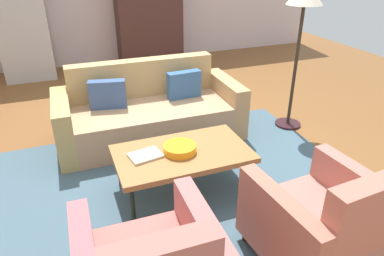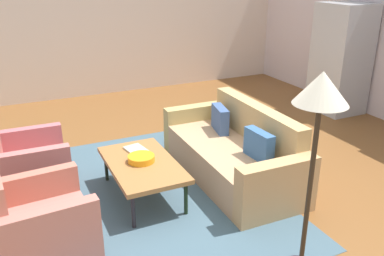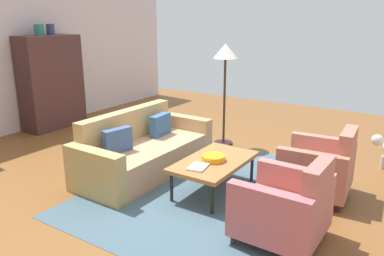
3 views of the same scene
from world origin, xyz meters
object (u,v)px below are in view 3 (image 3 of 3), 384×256
Objects in this scene: fruit_bowl at (213,158)px; book_stack at (198,167)px; vase_tall at (39,30)px; floor_lamp at (225,60)px; coffee_table at (214,163)px; couch at (142,152)px; armchair_left at (288,209)px; cabinet at (51,82)px; vase_round at (50,29)px; armchair_right at (322,169)px.

book_stack is (-0.30, 0.03, -0.02)m from fruit_bowl.
fruit_bowl is 0.97× the size of book_stack.
floor_lamp is at bearing -72.70° from vase_tall.
fruit_bowl is at bearing -6.52° from book_stack.
coffee_table is at bearing -99.21° from vase_tall.
couch is 2.43m from armchair_left.
vase_tall is (0.67, 4.16, 1.52)m from coffee_table.
cabinet is at bearing 76.09° from armchair_left.
vase_round is 3.48m from floor_lamp.
cabinet is at bearing 78.80° from coffee_table.
cabinet is (0.82, 2.98, 0.61)m from couch.
cabinet reaches higher than floor_lamp.
vase_round is (0.92, 2.97, 1.61)m from couch.
armchair_left is at bearing -139.76° from floor_lamp.
vase_tall is (0.70, 4.16, 1.45)m from fruit_bowl.
vase_tall is at bearing 80.47° from fruit_bowl.
cabinet is at bearing 78.49° from fruit_bowl.
book_stack is 1.49× the size of vase_tall.
cabinet reaches higher than coffee_table.
couch is 1.21m from book_stack.
vase_round is (0.92, 4.16, 1.52)m from coffee_table.
book_stack is 1.47× the size of vase_round.
floor_lamp is at bearing 41.31° from armchair_left.
fruit_bowl is 0.17× the size of floor_lamp.
vase_round is at bearing -2.71° from cabinet.
armchair_right is 5.36m from cabinet.
armchair_right reaches higher than coffee_table.
cabinet reaches higher than armchair_left.
vase_round is (0.10, -0.00, 1.00)m from cabinet.
book_stack is 4.31m from cabinet.
fruit_bowl is 1.44× the size of vase_tall.
armchair_left is 4.27× the size of vase_round.
armchair_right is at bearing -52.19° from book_stack.
vase_round is at bearing 77.47° from coffee_table.
fruit_bowl reaches higher than coffee_table.
armchair_left is (-0.60, -2.35, 0.06)m from couch.
coffee_table is 0.07m from fruit_bowl.
book_stack is (0.27, 1.20, 0.08)m from armchair_left.
floor_lamp is at bearing 56.28° from armchair_right.
vase_round is 0.12× the size of floor_lamp.
cabinet reaches higher than fruit_bowl.
floor_lamp is (0.90, -3.36, 0.54)m from cabinet.
book_stack is 4.55m from vase_round.
vase_tall is at bearing -178.19° from cabinet.
couch is 3.45m from vase_tall.
vase_tall is at bearing 180.00° from vase_round.
vase_round reaches higher than book_stack.
book_stack is at bearing 78.21° from armchair_left.
coffee_table is 3.97× the size of book_stack.
couch is 7.00× the size of book_stack.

